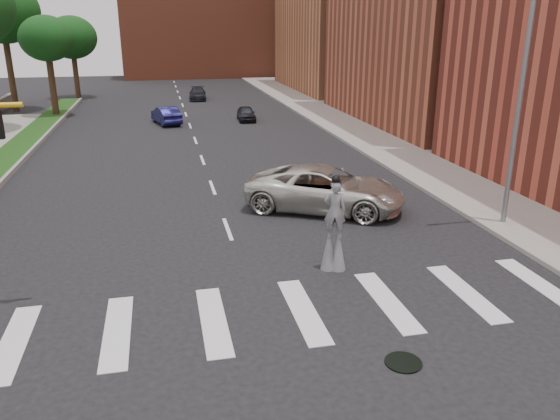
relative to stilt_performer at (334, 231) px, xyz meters
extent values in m
plane|color=black|center=(-2.97, -3.50, -1.35)|extent=(160.00, 160.00, 0.00)
cube|color=gray|center=(-13.42, 16.50, -1.21)|extent=(0.20, 60.00, 0.28)
cube|color=gray|center=(9.53, 21.50, -1.26)|extent=(5.00, 90.00, 0.18)
cylinder|color=black|center=(0.03, -5.50, -1.33)|extent=(0.90, 0.90, 0.04)
cube|color=#B96944|center=(19.03, 50.50, 8.65)|extent=(16.00, 22.00, 20.00)
cube|color=#A14C32|center=(3.03, 74.50, 7.65)|extent=(26.00, 14.00, 18.00)
cylinder|color=slate|center=(8.03, 2.50, 3.15)|extent=(0.20, 0.20, 9.00)
cylinder|color=#332114|center=(0.15, -0.05, -0.80)|extent=(0.07, 0.07, 1.10)
cylinder|color=#332114|center=(-0.15, 0.05, -0.80)|extent=(0.07, 0.07, 1.10)
cone|color=slate|center=(0.15, -0.05, -0.67)|extent=(0.52, 0.52, 1.37)
cone|color=slate|center=(-0.15, 0.05, -0.67)|extent=(0.52, 0.52, 1.37)
imported|color=slate|center=(0.00, 0.00, 0.72)|extent=(0.83, 0.68, 1.95)
sphere|color=black|center=(0.00, 0.00, 1.76)|extent=(0.26, 0.26, 0.26)
cylinder|color=black|center=(0.00, 0.00, 1.71)|extent=(0.34, 0.34, 0.02)
cube|color=gold|center=(0.05, 0.13, 1.26)|extent=(0.22, 0.05, 0.10)
imported|color=beige|center=(1.53, 5.98, -0.40)|extent=(7.55, 6.06, 1.91)
imported|color=black|center=(1.87, 30.00, -0.76)|extent=(1.58, 3.56, 1.19)
imported|color=#171751|center=(-4.79, 29.77, -0.64)|extent=(2.55, 4.58, 1.43)
imported|color=black|center=(-1.13, 44.51, -0.72)|extent=(2.10, 4.49, 1.27)
cylinder|color=#332114|center=(-18.43, 39.77, 2.25)|extent=(0.56, 0.56, 7.22)
ellipsoid|color=black|center=(-18.43, 39.77, 7.52)|extent=(6.62, 6.62, 5.63)
cylinder|color=#332114|center=(-14.23, 35.58, 1.40)|extent=(0.56, 0.56, 5.51)
ellipsoid|color=black|center=(-14.23, 35.58, 5.28)|extent=(4.50, 4.50, 3.82)
cylinder|color=#332114|center=(-13.95, 48.75, 1.19)|extent=(0.56, 0.56, 5.10)
ellipsoid|color=black|center=(-13.95, 48.75, 5.07)|extent=(5.31, 5.31, 4.51)
camera|label=1|loc=(-5.33, -15.88, 6.43)|focal=35.00mm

